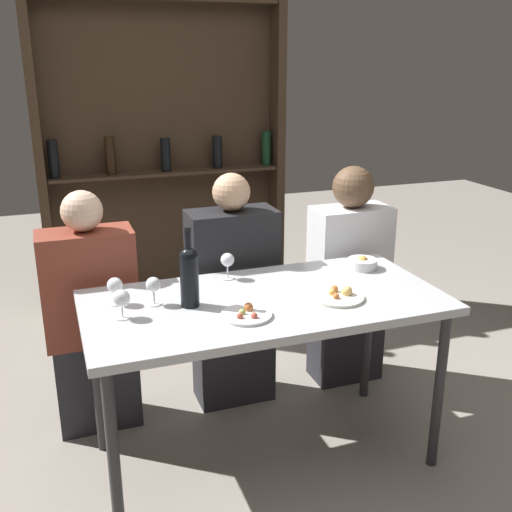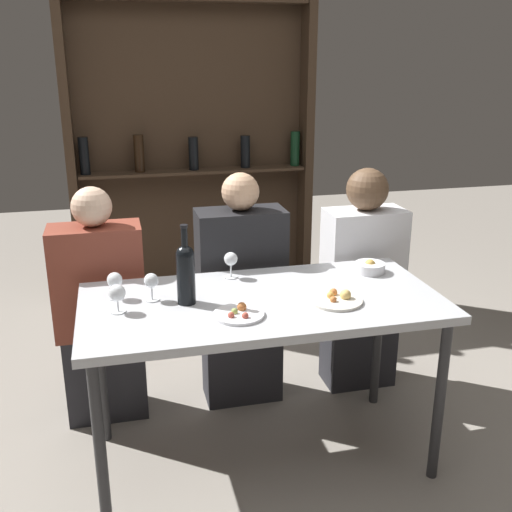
# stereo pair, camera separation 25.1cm
# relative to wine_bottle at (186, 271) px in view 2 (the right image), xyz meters

# --- Properties ---
(ground_plane) EXTENTS (10.00, 10.00, 0.00)m
(ground_plane) POSITION_rel_wine_bottle_xyz_m (0.31, -0.03, -0.91)
(ground_plane) COLOR gray
(dining_table) EXTENTS (1.48, 0.72, 0.77)m
(dining_table) POSITION_rel_wine_bottle_xyz_m (0.31, -0.03, -0.21)
(dining_table) COLOR #B7BABF
(dining_table) RESTS_ON ground_plane
(wine_rack_wall) EXTENTS (1.71, 0.21, 2.32)m
(wine_rack_wall) POSITION_rel_wine_bottle_xyz_m (0.31, 1.98, 0.26)
(wine_rack_wall) COLOR #38281C
(wine_rack_wall) RESTS_ON ground_plane
(wine_bottle) EXTENTS (0.07, 0.07, 0.33)m
(wine_bottle) POSITION_rel_wine_bottle_xyz_m (0.00, 0.00, 0.00)
(wine_bottle) COLOR black
(wine_bottle) RESTS_ON dining_table
(wine_glass_0) EXTENTS (0.06, 0.06, 0.12)m
(wine_glass_0) POSITION_rel_wine_bottle_xyz_m (-0.13, 0.06, -0.06)
(wine_glass_0) COLOR silver
(wine_glass_0) RESTS_ON dining_table
(wine_glass_1) EXTENTS (0.07, 0.07, 0.11)m
(wine_glass_1) POSITION_rel_wine_bottle_xyz_m (-0.27, -0.03, -0.06)
(wine_glass_1) COLOR silver
(wine_glass_1) RESTS_ON dining_table
(wine_glass_2) EXTENTS (0.06, 0.06, 0.11)m
(wine_glass_2) POSITION_rel_wine_bottle_xyz_m (-0.28, 0.12, -0.06)
(wine_glass_2) COLOR silver
(wine_glass_2) RESTS_ON dining_table
(wine_glass_3) EXTENTS (0.06, 0.06, 0.12)m
(wine_glass_3) POSITION_rel_wine_bottle_xyz_m (0.23, 0.24, -0.05)
(wine_glass_3) COLOR silver
(wine_glass_3) RESTS_ON dining_table
(food_plate_0) EXTENTS (0.20, 0.20, 0.04)m
(food_plate_0) POSITION_rel_wine_bottle_xyz_m (0.18, -0.17, -0.13)
(food_plate_0) COLOR white
(food_plate_0) RESTS_ON dining_table
(food_plate_1) EXTENTS (0.21, 0.21, 0.05)m
(food_plate_1) POSITION_rel_wine_bottle_xyz_m (0.59, -0.13, -0.13)
(food_plate_1) COLOR silver
(food_plate_1) RESTS_ON dining_table
(snack_bowl) EXTENTS (0.14, 0.14, 0.06)m
(snack_bowl) POSITION_rel_wine_bottle_xyz_m (0.87, 0.16, -0.11)
(snack_bowl) COLOR white
(snack_bowl) RESTS_ON dining_table
(seated_person_left) EXTENTS (0.42, 0.22, 1.16)m
(seated_person_left) POSITION_rel_wine_bottle_xyz_m (-0.36, 0.50, -0.37)
(seated_person_left) COLOR #26262B
(seated_person_left) RESTS_ON ground_plane
(seated_person_center) EXTENTS (0.43, 0.22, 1.20)m
(seated_person_center) POSITION_rel_wine_bottle_xyz_m (0.33, 0.50, -0.35)
(seated_person_center) COLOR #26262B
(seated_person_center) RESTS_ON ground_plane
(seated_person_right) EXTENTS (0.41, 0.22, 1.19)m
(seated_person_right) POSITION_rel_wine_bottle_xyz_m (0.98, 0.50, -0.35)
(seated_person_right) COLOR #26262B
(seated_person_right) RESTS_ON ground_plane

